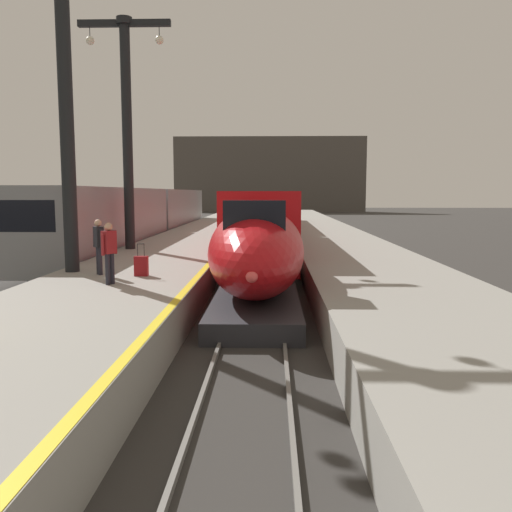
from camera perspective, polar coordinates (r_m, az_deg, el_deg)
name	(u,v)px	position (r m, az deg, el deg)	size (l,w,h in m)	color
platform_left	(177,257)	(25.72, -8.40, -0.10)	(4.80, 110.00, 1.05)	gray
platform_right	(348,258)	(25.58, 9.77, -0.16)	(4.80, 110.00, 1.05)	gray
platform_left_safety_stripe	(225,246)	(25.36, -3.34, 1.07)	(0.20, 107.80, 0.01)	yellow
rail_main_left	(249,260)	(28.13, -0.77, -0.40)	(0.08, 110.00, 0.12)	slate
rail_main_right	(277,260)	(28.11, 2.29, -0.41)	(0.08, 110.00, 0.12)	slate
rail_secondary_left	(96,259)	(29.61, -16.63, -0.33)	(0.08, 110.00, 0.12)	slate
rail_secondary_right	(124,259)	(29.17, -13.83, -0.34)	(0.08, 110.00, 0.12)	slate
highspeed_train_main	(264,221)	(31.03, 0.86, 3.71)	(2.92, 39.35, 3.60)	#B20F14
regional_train_adjacent	(146,214)	(37.35, -11.58, 4.40)	(2.85, 36.60, 3.80)	gray
station_column_mid	(65,75)	(18.28, -19.62, 17.67)	(4.00, 0.68, 10.24)	black
station_column_far	(127,113)	(24.88, -13.55, 14.48)	(4.00, 0.68, 9.95)	black
passenger_near_edge	(99,242)	(17.05, -16.34, 1.39)	(0.40, 0.48, 1.69)	#23232D
passenger_mid_platform	(109,248)	(15.15, -15.30, 0.79)	(0.37, 0.52, 1.69)	#23232D
rolling_suitcase	(141,266)	(16.55, -12.07, -1.03)	(0.40, 0.22, 0.98)	maroon
terminus_back_wall	(270,174)	(102.45, 1.45, 8.64)	(36.00, 2.00, 14.00)	#4C4742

